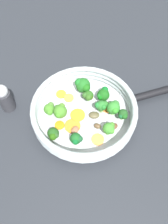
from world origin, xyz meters
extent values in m
plane|color=#24282D|center=(0.00, 0.00, 0.00)|extent=(4.00, 4.00, 0.00)
cylinder|color=#B2B5B7|center=(0.00, 0.00, 0.01)|extent=(0.29, 0.29, 0.01)
torus|color=#AEBABD|center=(0.00, 0.00, 0.02)|extent=(0.31, 0.31, 0.02)
torus|color=#AEBABD|center=(0.00, 0.00, 0.04)|extent=(0.31, 0.31, 0.02)
torus|color=#AEBABD|center=(0.00, 0.00, 0.05)|extent=(0.31, 0.31, 0.02)
cylinder|color=black|center=(0.24, 0.04, 0.02)|extent=(0.20, 0.05, 0.02)
sphere|color=#B1B0BC|center=(0.14, -0.01, 0.02)|extent=(0.01, 0.01, 0.01)
sphere|color=#AEB1B3|center=(0.13, 0.05, 0.02)|extent=(0.01, 0.01, 0.01)
cylinder|color=orange|center=(-0.04, -0.03, 0.02)|extent=(0.06, 0.06, 0.00)
cylinder|color=orange|center=(-0.04, 0.07, 0.02)|extent=(0.04, 0.04, 0.01)
cylinder|color=#F9913F|center=(0.02, -0.09, 0.02)|extent=(0.05, 0.05, 0.01)
cylinder|color=orange|center=(-0.06, 0.09, 0.02)|extent=(0.04, 0.04, 0.00)
cylinder|color=orange|center=(-0.02, 0.00, 0.02)|extent=(0.05, 0.05, 0.00)
cylinder|color=orange|center=(0.08, 0.01, 0.01)|extent=(0.05, 0.05, 0.00)
cylinder|color=orange|center=(-0.08, -0.02, 0.02)|extent=(0.04, 0.04, 0.00)
cylinder|color=#66984A|center=(0.02, 0.05, 0.02)|extent=(0.01, 0.01, 0.01)
sphere|color=#26571B|center=(0.02, 0.05, 0.04)|extent=(0.03, 0.03, 0.03)
sphere|color=#2C591D|center=(0.02, 0.04, 0.04)|extent=(0.02, 0.02, 0.02)
sphere|color=#2C5622|center=(0.01, 0.05, 0.04)|extent=(0.02, 0.02, 0.02)
sphere|color=#2D4D12|center=(0.03, 0.04, 0.04)|extent=(0.01, 0.01, 0.01)
cylinder|color=#7D9852|center=(0.07, 0.04, 0.02)|extent=(0.01, 0.01, 0.02)
sphere|color=#175316|center=(0.07, 0.04, 0.04)|extent=(0.04, 0.04, 0.04)
sphere|color=#195D1E|center=(0.05, 0.04, 0.04)|extent=(0.02, 0.02, 0.02)
sphere|color=#0E5D11|center=(0.06, 0.04, 0.04)|extent=(0.02, 0.02, 0.02)
sphere|color=#0E5C1D|center=(0.07, 0.06, 0.05)|extent=(0.02, 0.02, 0.02)
cylinder|color=#698C4A|center=(0.05, 0.01, 0.02)|extent=(0.01, 0.01, 0.02)
sphere|color=#286C29|center=(0.05, 0.01, 0.04)|extent=(0.03, 0.03, 0.03)
sphere|color=#206B26|center=(0.06, -0.01, 0.05)|extent=(0.02, 0.02, 0.02)
sphere|color=#1E6F2B|center=(0.04, 0.01, 0.05)|extent=(0.02, 0.02, 0.02)
sphere|color=#256224|center=(0.06, 0.01, 0.04)|extent=(0.02, 0.02, 0.02)
cylinder|color=#5D8F52|center=(-0.04, -0.09, 0.02)|extent=(0.01, 0.01, 0.02)
sphere|color=#17531F|center=(-0.04, -0.09, 0.04)|extent=(0.03, 0.03, 0.03)
sphere|color=#184926|center=(-0.03, -0.09, 0.04)|extent=(0.02, 0.02, 0.02)
sphere|color=#0E5721|center=(-0.04, -0.10, 0.04)|extent=(0.02, 0.02, 0.02)
cylinder|color=#8CB465|center=(0.08, -0.01, 0.02)|extent=(0.01, 0.01, 0.02)
sphere|color=#2E7A2B|center=(0.08, -0.01, 0.04)|extent=(0.04, 0.04, 0.04)
sphere|color=#2C8224|center=(0.09, -0.02, 0.05)|extent=(0.02, 0.02, 0.02)
sphere|color=#347132|center=(0.09, 0.00, 0.05)|extent=(0.02, 0.02, 0.02)
cylinder|color=#7A955D|center=(-0.10, -0.06, 0.02)|extent=(0.01, 0.01, 0.01)
sphere|color=#1D4817|center=(-0.10, -0.06, 0.03)|extent=(0.03, 0.03, 0.03)
sphere|color=#1C4110|center=(-0.10, -0.07, 0.04)|extent=(0.02, 0.02, 0.02)
sphere|color=#25491D|center=(-0.09, -0.07, 0.04)|extent=(0.02, 0.02, 0.02)
sphere|color=#214E0D|center=(-0.10, -0.07, 0.04)|extent=(0.02, 0.02, 0.02)
cylinder|color=olive|center=(0.01, 0.09, 0.02)|extent=(0.01, 0.01, 0.02)
sphere|color=#1E601F|center=(0.01, 0.09, 0.04)|extent=(0.05, 0.05, 0.05)
sphere|color=#195A15|center=(0.02, 0.07, 0.05)|extent=(0.03, 0.03, 0.03)
sphere|color=#1B6A23|center=(0.00, 0.09, 0.05)|extent=(0.03, 0.03, 0.03)
cylinder|color=#7EA75A|center=(-0.10, 0.02, 0.02)|extent=(0.01, 0.01, 0.01)
sphere|color=#3F7826|center=(-0.10, 0.02, 0.04)|extent=(0.03, 0.03, 0.03)
sphere|color=#3F8025|center=(-0.10, 0.01, 0.04)|extent=(0.02, 0.02, 0.02)
sphere|color=#436F2D|center=(-0.09, 0.03, 0.04)|extent=(0.02, 0.02, 0.02)
cylinder|color=#77A75C|center=(0.06, -0.07, 0.02)|extent=(0.01, 0.01, 0.02)
sphere|color=#3A802B|center=(0.06, -0.07, 0.04)|extent=(0.03, 0.03, 0.03)
sphere|color=#3F8A2A|center=(0.06, -0.08, 0.04)|extent=(0.02, 0.02, 0.02)
sphere|color=#3E7626|center=(0.07, -0.07, 0.05)|extent=(0.02, 0.02, 0.02)
cylinder|color=#719D57|center=(0.11, -0.03, 0.02)|extent=(0.01, 0.01, 0.02)
sphere|color=#1D471C|center=(0.11, -0.03, 0.04)|extent=(0.03, 0.03, 0.03)
sphere|color=#194F18|center=(0.11, -0.04, 0.04)|extent=(0.02, 0.02, 0.02)
sphere|color=#174E26|center=(0.10, -0.04, 0.04)|extent=(0.02, 0.02, 0.02)
cylinder|color=#678D49|center=(-0.07, 0.01, 0.02)|extent=(0.01, 0.01, 0.02)
sphere|color=#3F7A26|center=(-0.07, 0.01, 0.04)|extent=(0.04, 0.04, 0.04)
sphere|color=#3D8122|center=(-0.07, -0.01, 0.04)|extent=(0.02, 0.02, 0.02)
sphere|color=#457325|center=(-0.06, 0.02, 0.05)|extent=(0.02, 0.02, 0.02)
sphere|color=#357628|center=(-0.08, 0.02, 0.04)|extent=(0.02, 0.02, 0.02)
ellipsoid|color=brown|center=(0.03, -0.05, 0.02)|extent=(0.03, 0.02, 0.01)
ellipsoid|color=brown|center=(0.08, -0.06, 0.02)|extent=(0.03, 0.03, 0.01)
ellipsoid|color=brown|center=(0.03, -0.01, 0.02)|extent=(0.03, 0.03, 0.01)
ellipsoid|color=#8B5E42|center=(-0.03, -0.05, 0.02)|extent=(0.03, 0.03, 0.01)
cylinder|color=#333338|center=(-0.22, 0.07, 0.04)|extent=(0.04, 0.04, 0.07)
sphere|color=silver|center=(-0.22, 0.07, 0.08)|extent=(0.04, 0.04, 0.04)
camera|label=1|loc=(-0.06, -0.33, 0.58)|focal=35.00mm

